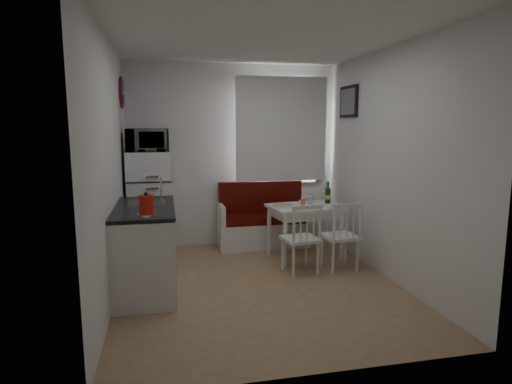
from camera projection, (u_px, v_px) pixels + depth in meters
floor at (259, 285)px, 4.70m from camera, size 3.00×3.50×0.02m
ceiling at (259, 39)px, 4.30m from camera, size 3.00×3.50×0.02m
wall_back at (233, 156)px, 6.19m from camera, size 3.00×0.02×2.60m
wall_front at (317, 193)px, 2.81m from camera, size 3.00×0.02×2.60m
wall_left at (110, 170)px, 4.19m from camera, size 0.02×3.50×2.60m
wall_right at (389, 165)px, 4.81m from camera, size 0.02×3.50×2.60m
window at (280, 133)px, 6.25m from camera, size 1.22×0.06×1.47m
curtain at (282, 129)px, 6.18m from camera, size 1.35×0.02×1.50m
kitchen_counter at (146, 247)px, 4.53m from camera, size 0.62×1.32×1.16m
wall_sign at (123, 93)px, 5.46m from camera, size 0.03×0.40×0.40m
picture_frame at (348, 102)px, 5.75m from camera, size 0.04×0.52×0.42m
bench at (263, 225)px, 6.19m from camera, size 1.29×0.50×0.92m
dining_table at (305, 211)px, 5.64m from camera, size 1.00×0.76×0.69m
chair_left at (303, 231)px, 4.96m from camera, size 0.45×0.43×0.45m
chair_right at (343, 229)px, 5.07m from camera, size 0.42×0.41×0.45m
fridge at (150, 204)px, 5.70m from camera, size 0.56×0.56×1.40m
microwave at (148, 140)px, 5.52m from camera, size 0.53×0.36×0.30m
kettle at (146, 205)px, 3.94m from camera, size 0.17×0.17×0.22m
wine_bottle at (328, 192)px, 5.77m from camera, size 0.07×0.07×0.30m
drinking_glass_orange at (303, 203)px, 5.56m from camera, size 0.06×0.06×0.10m
drinking_glass_blue at (310, 201)px, 5.68m from camera, size 0.07×0.07×0.11m
plate at (283, 205)px, 5.58m from camera, size 0.26×0.26×0.02m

